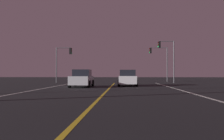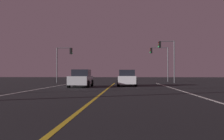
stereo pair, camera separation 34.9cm
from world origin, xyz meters
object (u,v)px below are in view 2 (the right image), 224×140
at_px(car_oncoming, 81,79).
at_px(traffic_light_far_right, 159,56).
at_px(traffic_light_near_right, 167,52).
at_px(traffic_light_near_left, 64,57).
at_px(car_ahead_far, 127,78).

xyz_separation_m(car_oncoming, traffic_light_far_right, (9.77, 17.02, 3.31)).
relative_size(traffic_light_near_right, traffic_light_near_left, 1.17).
distance_m(car_oncoming, traffic_light_near_left, 12.70).
relative_size(car_oncoming, traffic_light_near_left, 0.85).
xyz_separation_m(traffic_light_near_right, traffic_light_far_right, (-0.36, 5.50, -0.19)).
xyz_separation_m(traffic_light_near_left, traffic_light_far_right, (14.24, 5.50, 0.39)).
relative_size(car_ahead_far, traffic_light_near_left, 0.85).
height_order(car_oncoming, traffic_light_far_right, traffic_light_far_right).
bearing_deg(traffic_light_near_left, traffic_light_far_right, 21.11).
relative_size(traffic_light_near_right, traffic_light_far_right, 1.06).
distance_m(car_ahead_far, traffic_light_far_right, 15.84).
distance_m(car_oncoming, traffic_light_far_right, 19.90).
bearing_deg(car_oncoming, traffic_light_near_left, -158.78).
xyz_separation_m(car_ahead_far, car_oncoming, (-4.48, -2.46, 0.00)).
height_order(traffic_light_near_right, traffic_light_far_right, traffic_light_near_right).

